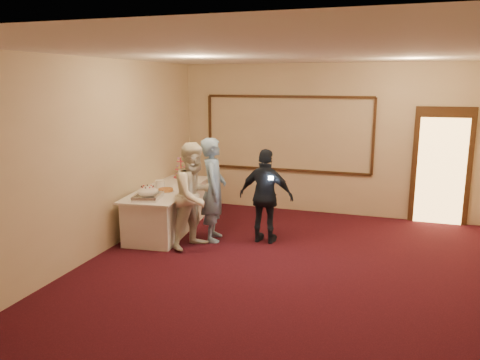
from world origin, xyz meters
name	(u,v)px	position (x,y,z in m)	size (l,w,h in m)	color
floor	(287,279)	(0.00, 0.00, 0.00)	(7.00, 7.00, 0.00)	black
room_walls	(290,131)	(0.00, 0.00, 2.03)	(6.04, 7.04, 3.02)	beige
wall_molding	(287,134)	(-0.80, 3.47, 1.60)	(3.45, 0.04, 1.55)	#33210F
doorway	(441,167)	(2.15, 3.45, 1.08)	(1.05, 0.07, 2.20)	#33210F
buffet_table	(168,208)	(-2.54, 1.50, 0.39)	(1.16, 2.44, 0.77)	white
pavlova_tray	(148,194)	(-2.49, 0.68, 0.86)	(0.50, 0.60, 0.21)	silver
cupcake_stand	(181,170)	(-2.72, 2.44, 0.93)	(0.30, 0.30, 0.44)	#E1475F
plate_stack_a	(160,184)	(-2.67, 1.46, 0.84)	(0.17, 0.17, 0.14)	white
plate_stack_b	(183,180)	(-2.42, 1.86, 0.84)	(0.17, 0.17, 0.14)	white
tart	(166,190)	(-2.44, 1.22, 0.80)	(0.29, 0.29, 0.06)	white
man	(214,190)	(-1.55, 1.22, 0.87)	(0.64, 0.42, 1.75)	#799FC6
woman	(195,196)	(-1.70, 0.80, 0.86)	(0.83, 0.65, 1.71)	white
guest	(266,196)	(-0.68, 1.38, 0.79)	(0.92, 0.38, 1.58)	black
camera_flash	(271,178)	(-0.55, 1.20, 1.14)	(0.07, 0.04, 0.05)	white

